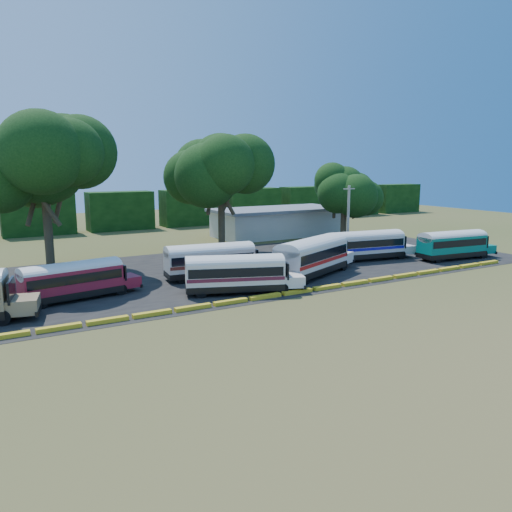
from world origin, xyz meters
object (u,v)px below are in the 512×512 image
bus_cream_west (237,272)px  tree_west (43,162)px  bus_teal (454,243)px  bus_white_red (313,255)px  bus_red (74,278)px

bus_cream_west → tree_west: bearing=148.1°
bus_teal → bus_cream_west: bearing=-171.1°
bus_cream_west → bus_white_red: bearing=32.8°
bus_red → tree_west: (-0.24, 10.77, 8.67)m
bus_red → bus_teal: bearing=-14.7°
bus_cream_west → bus_white_red: 9.19m
tree_west → bus_red: bearing=-88.7°
bus_red → tree_west: tree_west is taller
bus_red → bus_cream_west: bearing=-30.9°
bus_white_red → tree_west: 26.03m
bus_red → bus_white_red: 20.72m
bus_red → tree_west: bearing=81.4°
bus_cream_west → tree_west: 21.13m
tree_west → bus_white_red: bearing=-32.4°
bus_cream_west → bus_white_red: size_ratio=0.88×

